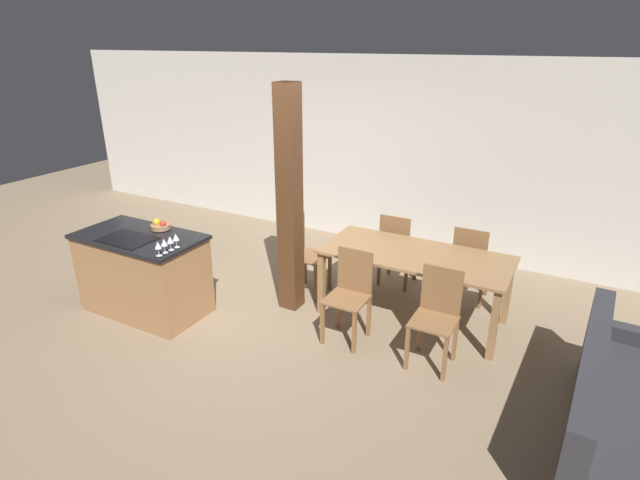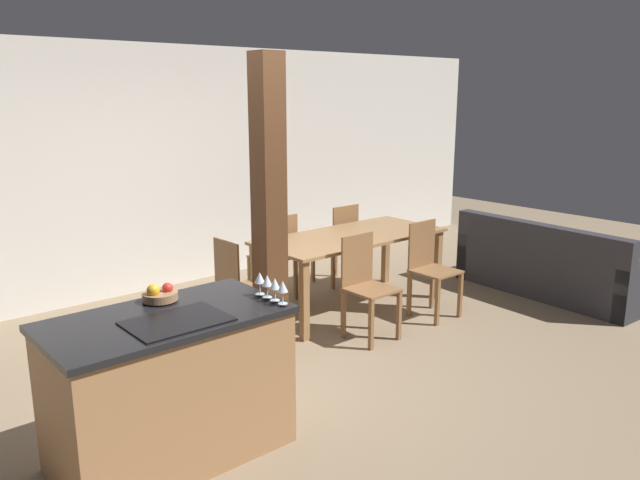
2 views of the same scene
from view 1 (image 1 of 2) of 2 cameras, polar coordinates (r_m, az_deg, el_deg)
name	(u,v)px [view 1 (image 1 of 2)]	position (r m, az deg, el deg)	size (l,w,h in m)	color
ground_plane	(265,314)	(5.73, -6.31, -8.42)	(16.00, 16.00, 0.00)	#847056
wall_back	(365,152)	(7.45, 5.17, 9.99)	(11.20, 0.08, 2.70)	silver
kitchen_island	(144,273)	(5.91, -19.49, -3.59)	(1.40, 0.77, 0.93)	#9E7047
fruit_bowl	(160,226)	(5.81, -17.78, 1.59)	(0.22, 0.22, 0.11)	#99704C
wine_glass_near	(158,246)	(5.06, -18.04, -0.61)	(0.07, 0.07, 0.15)	silver
wine_glass_middle	(164,243)	(5.11, -17.40, -0.30)	(0.07, 0.07, 0.15)	silver
wine_glass_far	(170,240)	(5.16, -16.77, -0.01)	(0.07, 0.07, 0.15)	silver
wine_glass_end	(176,237)	(5.22, -16.16, 0.28)	(0.07, 0.07, 0.15)	silver
dining_table	(415,262)	(5.42, 10.79, -2.48)	(1.98, 0.90, 0.77)	olive
dining_chair_near_left	(350,293)	(5.07, 3.39, -6.12)	(0.40, 0.40, 0.94)	brown
dining_chair_near_right	(436,315)	(4.81, 13.14, -8.37)	(0.40, 0.40, 0.94)	brown
dining_chair_far_left	(397,248)	(6.21, 8.77, -0.90)	(0.40, 0.40, 0.94)	brown
dining_chair_far_right	(470,262)	(6.00, 16.78, -2.46)	(0.40, 0.40, 0.94)	brown
dining_chair_head_end	(305,253)	(6.00, -1.76, -1.47)	(0.40, 0.40, 0.94)	brown
couch	(634,425)	(4.52, 32.22, -17.42)	(1.05, 2.11, 0.82)	#2D2D33
timber_post	(290,203)	(5.38, -3.48, 4.25)	(0.22, 0.22, 2.50)	#4C2D19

